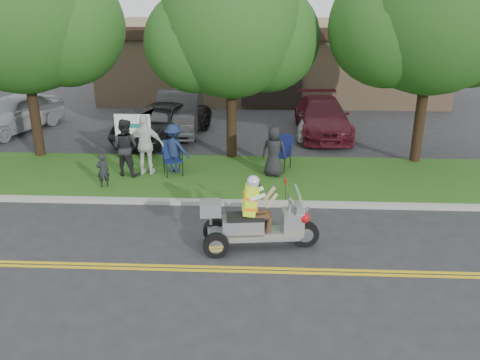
{
  "coord_description": "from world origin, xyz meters",
  "views": [
    {
      "loc": [
        1.64,
        -10.28,
        5.93
      ],
      "look_at": [
        1.05,
        2.0,
        1.17
      ],
      "focal_mm": 38.0,
      "sensor_mm": 36.0,
      "label": 1
    }
  ],
  "objects_px": {
    "lawn_chair_b": "(172,155)",
    "spectator_adult_mid": "(125,147)",
    "parked_car_mid": "(161,122)",
    "parked_car_right": "(323,117)",
    "lawn_chair_a": "(282,150)",
    "parked_car_far_right": "(320,117)",
    "spectator_adult_right": "(146,145)",
    "trike_scooter": "(254,223)",
    "parked_car_far_left": "(14,113)",
    "parked_car_left": "(178,112)"
  },
  "relations": [
    {
      "from": "parked_car_right",
      "to": "trike_scooter",
      "type": "bearing_deg",
      "value": -106.05
    },
    {
      "from": "spectator_adult_right",
      "to": "parked_car_mid",
      "type": "height_order",
      "value": "spectator_adult_right"
    },
    {
      "from": "trike_scooter",
      "to": "parked_car_left",
      "type": "height_order",
      "value": "trike_scooter"
    },
    {
      "from": "trike_scooter",
      "to": "parked_car_mid",
      "type": "xyz_separation_m",
      "value": [
        -3.96,
        9.0,
        0.06
      ]
    },
    {
      "from": "trike_scooter",
      "to": "parked_car_far_right",
      "type": "bearing_deg",
      "value": 69.36
    },
    {
      "from": "spectator_adult_mid",
      "to": "parked_car_far_right",
      "type": "distance_m",
      "value": 8.76
    },
    {
      "from": "parked_car_far_left",
      "to": "parked_car_far_right",
      "type": "relative_size",
      "value": 1.12
    },
    {
      "from": "spectator_adult_mid",
      "to": "parked_car_mid",
      "type": "bearing_deg",
      "value": -77.78
    },
    {
      "from": "spectator_adult_mid",
      "to": "spectator_adult_right",
      "type": "xyz_separation_m",
      "value": [
        0.65,
        0.12,
        0.05
      ]
    },
    {
      "from": "lawn_chair_a",
      "to": "lawn_chair_b",
      "type": "height_order",
      "value": "lawn_chair_a"
    },
    {
      "from": "spectator_adult_right",
      "to": "parked_car_mid",
      "type": "distance_m",
      "value": 4.36
    },
    {
      "from": "lawn_chair_a",
      "to": "parked_car_far_right",
      "type": "bearing_deg",
      "value": 96.17
    },
    {
      "from": "lawn_chair_a",
      "to": "lawn_chair_b",
      "type": "bearing_deg",
      "value": -142.47
    },
    {
      "from": "spectator_adult_right",
      "to": "parked_car_far_left",
      "type": "distance_m",
      "value": 8.63
    },
    {
      "from": "lawn_chair_b",
      "to": "spectator_adult_right",
      "type": "bearing_deg",
      "value": 163.83
    },
    {
      "from": "parked_car_far_right",
      "to": "lawn_chair_b",
      "type": "bearing_deg",
      "value": -126.48
    },
    {
      "from": "lawn_chair_b",
      "to": "spectator_adult_mid",
      "type": "height_order",
      "value": "spectator_adult_mid"
    },
    {
      "from": "lawn_chair_a",
      "to": "parked_car_left",
      "type": "distance_m",
      "value": 6.43
    },
    {
      "from": "lawn_chair_b",
      "to": "parked_car_mid",
      "type": "relative_size",
      "value": 0.22
    },
    {
      "from": "lawn_chair_b",
      "to": "parked_car_right",
      "type": "xyz_separation_m",
      "value": [
        5.43,
        5.38,
        0.0
      ]
    },
    {
      "from": "lawn_chair_a",
      "to": "parked_car_mid",
      "type": "bearing_deg",
      "value": 169.91
    },
    {
      "from": "trike_scooter",
      "to": "parked_car_far_right",
      "type": "height_order",
      "value": "trike_scooter"
    },
    {
      "from": "parked_car_right",
      "to": "spectator_adult_mid",
      "type": "bearing_deg",
      "value": -142.45
    },
    {
      "from": "trike_scooter",
      "to": "parked_car_mid",
      "type": "bearing_deg",
      "value": 107.26
    },
    {
      "from": "parked_car_left",
      "to": "parked_car_right",
      "type": "xyz_separation_m",
      "value": [
        6.1,
        -0.12,
        -0.09
      ]
    },
    {
      "from": "trike_scooter",
      "to": "lawn_chair_b",
      "type": "height_order",
      "value": "trike_scooter"
    },
    {
      "from": "lawn_chair_a",
      "to": "spectator_adult_right",
      "type": "bearing_deg",
      "value": -143.46
    },
    {
      "from": "trike_scooter",
      "to": "parked_car_far_left",
      "type": "height_order",
      "value": "trike_scooter"
    },
    {
      "from": "spectator_adult_right",
      "to": "parked_car_left",
      "type": "xyz_separation_m",
      "value": [
        0.14,
        5.58,
        -0.27
      ]
    },
    {
      "from": "lawn_chair_b",
      "to": "parked_car_left",
      "type": "relative_size",
      "value": 0.22
    },
    {
      "from": "spectator_adult_mid",
      "to": "parked_car_far_left",
      "type": "distance_m",
      "value": 8.2
    },
    {
      "from": "parked_car_right",
      "to": "parked_car_far_right",
      "type": "height_order",
      "value": "parked_car_right"
    },
    {
      "from": "spectator_adult_mid",
      "to": "lawn_chair_a",
      "type": "bearing_deg",
      "value": -154.04
    },
    {
      "from": "spectator_adult_right",
      "to": "parked_car_far_right",
      "type": "height_order",
      "value": "spectator_adult_right"
    },
    {
      "from": "trike_scooter",
      "to": "lawn_chair_a",
      "type": "height_order",
      "value": "trike_scooter"
    },
    {
      "from": "lawn_chair_b",
      "to": "parked_car_far_right",
      "type": "xyz_separation_m",
      "value": [
        5.33,
        5.33,
        -0.01
      ]
    },
    {
      "from": "parked_car_far_right",
      "to": "trike_scooter",
      "type": "bearing_deg",
      "value": -95.65
    },
    {
      "from": "lawn_chair_b",
      "to": "parked_car_far_right",
      "type": "relative_size",
      "value": 0.26
    },
    {
      "from": "parked_car_mid",
      "to": "parked_car_right",
      "type": "height_order",
      "value": "parked_car_right"
    },
    {
      "from": "lawn_chair_a",
      "to": "parked_car_right",
      "type": "relative_size",
      "value": 0.23
    },
    {
      "from": "parked_car_far_left",
      "to": "lawn_chair_b",
      "type": "bearing_deg",
      "value": -14.93
    },
    {
      "from": "lawn_chair_a",
      "to": "spectator_adult_right",
      "type": "height_order",
      "value": "spectator_adult_right"
    },
    {
      "from": "parked_car_mid",
      "to": "spectator_adult_right",
      "type": "bearing_deg",
      "value": -65.37
    },
    {
      "from": "spectator_adult_mid",
      "to": "parked_car_far_left",
      "type": "relative_size",
      "value": 0.4
    },
    {
      "from": "spectator_adult_mid",
      "to": "parked_car_far_left",
      "type": "bearing_deg",
      "value": -24.81
    },
    {
      "from": "trike_scooter",
      "to": "parked_car_left",
      "type": "distance_m",
      "value": 10.82
    },
    {
      "from": "lawn_chair_a",
      "to": "spectator_adult_right",
      "type": "xyz_separation_m",
      "value": [
        -4.42,
        -0.78,
        0.34
      ]
    },
    {
      "from": "parked_car_right",
      "to": "lawn_chair_a",
      "type": "bearing_deg",
      "value": -112.74
    },
    {
      "from": "spectator_adult_mid",
      "to": "parked_car_mid",
      "type": "height_order",
      "value": "spectator_adult_mid"
    },
    {
      "from": "lawn_chair_b",
      "to": "parked_car_far_left",
      "type": "bearing_deg",
      "value": 124.39
    }
  ]
}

